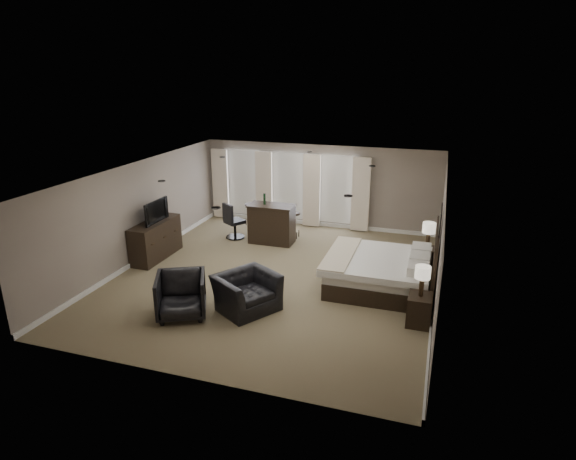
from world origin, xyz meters
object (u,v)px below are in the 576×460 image
(desk_chair, at_px, (235,221))
(bar_counter, at_px, (272,224))
(dresser, at_px, (156,240))
(bar_stool_right, at_px, (294,225))
(lamp_near, at_px, (422,281))
(armchair_far, at_px, (181,293))
(nightstand_near, at_px, (419,310))
(armchair_near, at_px, (247,286))
(lamp_far, at_px, (428,235))
(bed, at_px, (385,257))
(tv, at_px, (154,219))
(bar_stool_left, at_px, (250,214))
(nightstand_far, at_px, (426,258))

(desk_chair, bearing_deg, bar_counter, -149.18)
(dresser, height_order, bar_counter, bar_counter)
(bar_stool_right, xyz_separation_m, desk_chair, (-1.66, -0.59, 0.15))
(lamp_near, bearing_deg, armchair_far, -166.23)
(nightstand_near, height_order, armchair_near, armchair_near)
(lamp_far, bearing_deg, desk_chair, 173.19)
(bed, xyz_separation_m, tv, (-6.03, 0.04, 0.31))
(bed, height_order, desk_chair, bed)
(tv, distance_m, desk_chair, 2.54)
(lamp_near, relative_size, bar_stool_left, 0.90)
(bed, height_order, dresser, bed)
(armchair_far, bearing_deg, dresser, 104.49)
(nightstand_near, bearing_deg, lamp_far, 90.00)
(nightstand_near, relative_size, lamp_far, 0.93)
(dresser, height_order, desk_chair, desk_chair)
(armchair_far, bearing_deg, lamp_near, -12.48)
(nightstand_far, distance_m, bar_counter, 4.42)
(desk_chair, bearing_deg, tv, 89.22)
(lamp_near, xyz_separation_m, armchair_far, (-4.66, -1.14, -0.43))
(nightstand_far, distance_m, armchair_near, 4.86)
(nightstand_far, height_order, dresser, dresser)
(bar_counter, bearing_deg, lamp_near, -38.91)
(armchair_far, bearing_deg, lamp_far, 14.70)
(desk_chair, bearing_deg, lamp_far, -154.11)
(dresser, height_order, armchair_near, armchair_near)
(bar_stool_right, bearing_deg, armchair_far, -98.31)
(lamp_near, bearing_deg, bar_stool_left, 138.76)
(lamp_near, relative_size, dresser, 0.36)
(bar_stool_right, bearing_deg, tv, -138.76)
(lamp_near, relative_size, armchair_far, 0.63)
(lamp_far, bearing_deg, tv, -168.46)
(dresser, distance_m, bar_stool_right, 4.04)
(nightstand_far, bearing_deg, bed, -121.54)
(nightstand_near, relative_size, dresser, 0.36)
(tv, distance_m, bar_stool_left, 3.74)
(armchair_near, bearing_deg, dresser, 92.75)
(nightstand_far, xyz_separation_m, armchair_far, (-4.66, -4.04, 0.22))
(lamp_near, height_order, armchair_near, lamp_near)
(dresser, xyz_separation_m, bar_counter, (2.55, 2.04, 0.07))
(nightstand_far, bearing_deg, dresser, -168.46)
(bed, bearing_deg, bar_counter, 149.18)
(bed, distance_m, nightstand_far, 1.77)
(nightstand_near, distance_m, lamp_far, 2.96)
(nightstand_far, height_order, desk_chair, desk_chair)
(lamp_far, relative_size, bar_stool_left, 0.96)
(armchair_far, xyz_separation_m, desk_chair, (-0.89, 4.70, 0.05))
(nightstand_near, height_order, lamp_far, lamp_far)
(lamp_near, relative_size, tv, 0.61)
(armchair_near, height_order, bar_counter, bar_counter)
(nightstand_far, height_order, bar_counter, bar_counter)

